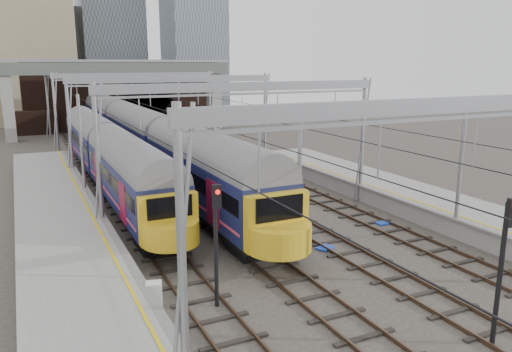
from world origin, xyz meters
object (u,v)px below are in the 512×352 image
signal_near_centre (504,254)px  relay_cabinet (154,297)px  train_main (121,124)px  signal_near_left (216,231)px  train_second (108,154)px

signal_near_centre → relay_cabinet: (-9.34, 6.92, -2.53)m
train_main → signal_near_left: train_main is taller
signal_near_left → signal_near_centre: 9.50m
train_main → relay_cabinet: bearing=-99.1°
train_main → train_second: (-4.00, -16.37, -0.17)m
train_main → signal_near_left: bearing=-95.5°
signal_near_centre → relay_cabinet: signal_near_centre is taller
signal_near_left → signal_near_centre: size_ratio=0.96×
train_main → relay_cabinet: 36.78m
train_main → signal_near_centre: 43.32m
relay_cabinet → train_second: bearing=100.8°
train_second → signal_near_centre: size_ratio=6.46×
train_main → signal_near_centre: train_main is taller
signal_near_centre → relay_cabinet: size_ratio=4.31×
train_second → train_main: bearing=76.3°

